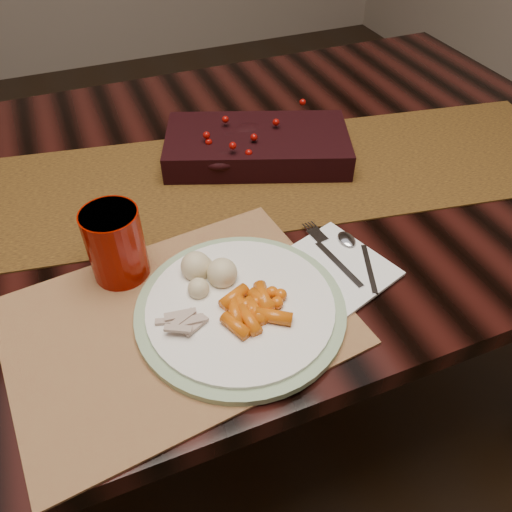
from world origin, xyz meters
name	(u,v)px	position (x,y,z in m)	size (l,w,h in m)	color
floor	(212,395)	(0.00, 0.00, 0.00)	(5.00, 5.00, 0.00)	black
dining_table	(202,313)	(0.00, 0.00, 0.38)	(1.80, 1.00, 0.75)	black
table_runner	(160,188)	(-0.05, 0.01, 0.75)	(1.68, 0.35, 0.00)	#523113
centerpiece	(257,142)	(0.16, 0.04, 0.79)	(0.36, 0.18, 0.07)	black
placemat_main	(177,321)	(-0.11, -0.31, 0.75)	(0.46, 0.34, 0.00)	brown
dinner_plate	(240,308)	(-0.02, -0.33, 0.76)	(0.30, 0.30, 0.02)	white
baby_carrots	(257,304)	(0.00, -0.34, 0.78)	(0.10, 0.08, 0.02)	#CE580B
mashed_potatoes	(207,269)	(-0.04, -0.27, 0.79)	(0.08, 0.07, 0.04)	tan
turkey_shreds	(183,321)	(-0.10, -0.33, 0.78)	(0.07, 0.06, 0.02)	beige
napkin	(337,266)	(0.16, -0.30, 0.76)	(0.14, 0.16, 0.01)	white
fork	(333,256)	(0.16, -0.28, 0.76)	(0.02, 0.15, 0.00)	#ABA9B9
spoon	(362,259)	(0.20, -0.31, 0.76)	(0.03, 0.13, 0.00)	#ACAEBC
red_cup	(116,244)	(-0.16, -0.19, 0.81)	(0.09, 0.09, 0.12)	#7C0A00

